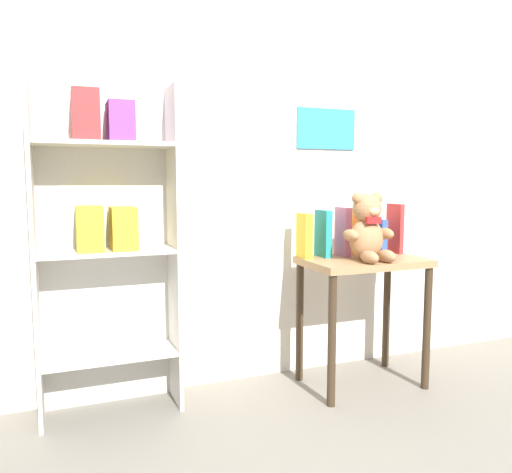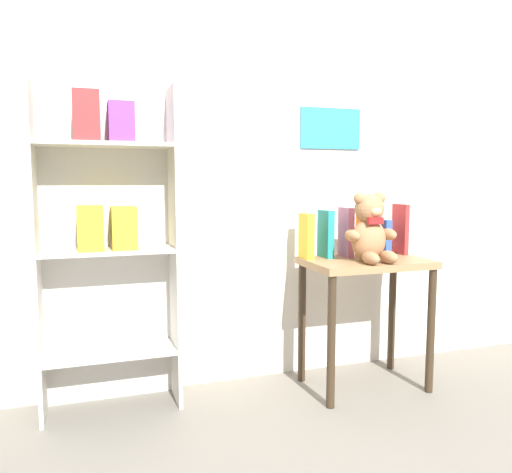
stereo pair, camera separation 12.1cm
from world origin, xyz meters
name	(u,v)px [view 2 (the right image)]	position (x,y,z in m)	size (l,w,h in m)	color
wall_back	(285,146)	(0.00, 1.42, 1.25)	(4.80, 0.07, 2.50)	silver
bookshelf_side	(107,229)	(-0.94, 1.27, 0.85)	(0.62, 0.25, 1.49)	beige
display_table	(366,283)	(0.32, 1.09, 0.54)	(0.61, 0.40, 0.67)	#9E754C
teddy_bear	(370,230)	(0.30, 1.02, 0.82)	(0.26, 0.24, 0.34)	#A8754C
book_standing_yellow	(306,236)	(0.04, 1.21, 0.78)	(0.04, 0.12, 0.23)	gold
book_standing_teal	(326,234)	(0.15, 1.21, 0.79)	(0.04, 0.13, 0.24)	teal
book_standing_pink	(346,232)	(0.26, 1.20, 0.80)	(0.04, 0.12, 0.26)	#D17093
book_standing_orange	(364,232)	(0.37, 1.20, 0.79)	(0.04, 0.11, 0.25)	orange
book_standing_blue	(381,237)	(0.48, 1.21, 0.76)	(0.04, 0.14, 0.19)	#2D51B7
book_standing_red	(400,229)	(0.59, 1.20, 0.80)	(0.02, 0.14, 0.27)	red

